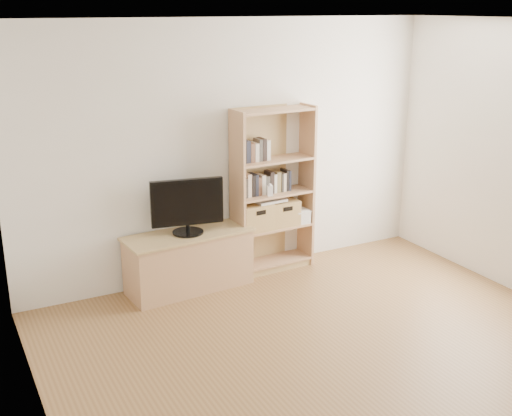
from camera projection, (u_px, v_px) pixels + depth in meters
floor at (378, 387)px, 4.76m from camera, size 4.50×5.00×0.01m
back_wall at (232, 151)px, 6.48m from camera, size 4.50×0.02×2.60m
left_wall at (49, 284)px, 3.38m from camera, size 0.02×5.00×2.60m
ceiling at (402, 23)px, 3.97m from camera, size 4.50×5.00×0.01m
tv_stand at (189, 262)px, 6.33m from camera, size 1.26×0.56×0.56m
bookshelf at (273, 191)px, 6.65m from camera, size 0.88×0.35×1.73m
television at (187, 206)px, 6.16m from camera, size 0.70×0.18×0.55m
books_row_mid at (272, 181)px, 6.64m from camera, size 0.90×0.23×0.24m
books_row_upper at (256, 152)px, 6.45m from camera, size 0.37×0.16×0.19m
baby_monitor at (270, 191)px, 6.52m from camera, size 0.06×0.05×0.11m
basket_left at (254, 217)px, 6.61m from camera, size 0.36×0.31×0.28m
basket_right at (282, 212)px, 6.78m from camera, size 0.33×0.27×0.27m
laptop at (269, 200)px, 6.65m from camera, size 0.34×0.25×0.03m
magazine_stack at (297, 216)px, 6.89m from camera, size 0.20×0.28×0.13m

